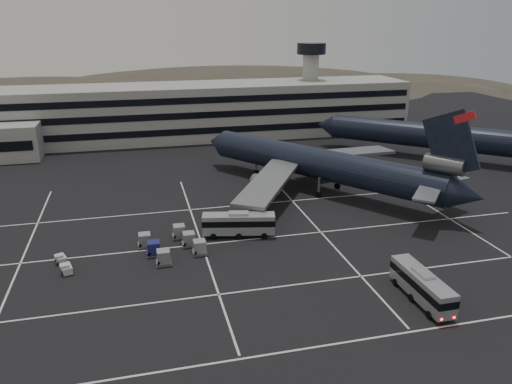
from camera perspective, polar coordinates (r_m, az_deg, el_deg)
The scene contains 11 objects.
ground at distance 69.17m, azimuth -0.77°, elevation -6.88°, with size 260.00×260.00×0.00m, color black.
lane_markings at distance 70.00m, azimuth -0.15°, elevation -6.54°, with size 90.00×55.62×0.01m.
terminal at distance 134.16m, azimuth -9.08°, elevation 8.94°, with size 125.00×26.00×24.00m.
hills at distance 236.54m, azimuth -5.98°, elevation 8.83°, with size 352.00×180.00×44.00m.
trijet_main at distance 91.96m, azimuth 7.60°, elevation 3.18°, with size 39.85×49.74×18.08m.
trijet_far at distance 119.97m, azimuth 20.30°, elevation 6.04°, with size 46.01×43.23×18.08m.
bus_near at distance 60.34m, azimuth 18.44°, elevation -10.01°, with size 2.69×10.36×3.64m.
bus_far at distance 73.26m, azimuth -1.99°, elevation -3.57°, with size 10.91×4.66×3.75m.
tug_a at distance 67.96m, azimuth -20.83°, elevation -8.18°, with size 1.83×2.40×1.38m.
tug_b at distance 70.96m, azimuth -21.38°, elevation -7.10°, with size 1.84×2.29×1.29m.
uld_cluster at distance 70.28m, azimuth -9.60°, elevation -5.86°, with size 9.88×10.70×1.97m.
Camera 1 is at (-14.04, -60.46, 30.52)m, focal length 35.00 mm.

